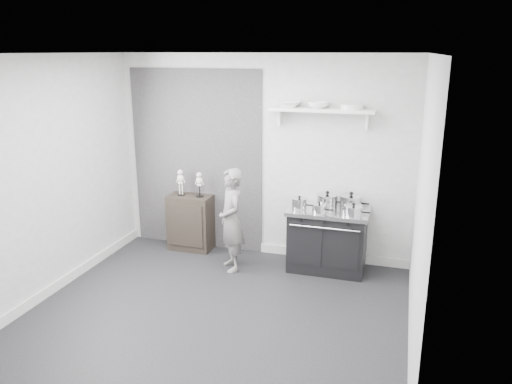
% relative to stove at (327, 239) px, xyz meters
% --- Properties ---
extents(ground, '(4.00, 4.00, 0.00)m').
position_rel_stove_xyz_m(ground, '(-0.97, -1.48, -0.41)').
color(ground, black).
rests_on(ground, ground).
extents(room_shell, '(4.02, 3.62, 2.71)m').
position_rel_stove_xyz_m(room_shell, '(-1.06, -1.33, 1.23)').
color(room_shell, '#AFAFAD').
rests_on(room_shell, ground).
extents(wall_shelf, '(1.30, 0.26, 0.24)m').
position_rel_stove_xyz_m(wall_shelf, '(-0.17, 0.20, 1.60)').
color(wall_shelf, white).
rests_on(wall_shelf, room_shell).
extents(stove, '(1.01, 0.63, 0.81)m').
position_rel_stove_xyz_m(stove, '(0.00, 0.00, 0.00)').
color(stove, black).
rests_on(stove, ground).
extents(side_cabinet, '(0.60, 0.35, 0.78)m').
position_rel_stove_xyz_m(side_cabinet, '(-1.96, 0.13, -0.02)').
color(side_cabinet, black).
rests_on(side_cabinet, ground).
extents(child, '(0.54, 0.58, 1.33)m').
position_rel_stove_xyz_m(child, '(-1.17, -0.35, 0.26)').
color(child, slate).
rests_on(child, ground).
extents(pot_front_left, '(0.28, 0.19, 0.18)m').
position_rel_stove_xyz_m(pot_front_left, '(-0.35, -0.11, 0.48)').
color(pot_front_left, silver).
rests_on(pot_front_left, stove).
extents(pot_back_left, '(0.36, 0.27, 0.21)m').
position_rel_stove_xyz_m(pot_back_left, '(-0.04, 0.11, 0.48)').
color(pot_back_left, silver).
rests_on(pot_back_left, stove).
extents(pot_back_right, '(0.37, 0.29, 0.22)m').
position_rel_stove_xyz_m(pot_back_right, '(0.26, 0.13, 0.49)').
color(pot_back_right, silver).
rests_on(pot_back_right, stove).
extents(pot_front_right, '(0.31, 0.22, 0.17)m').
position_rel_stove_xyz_m(pot_front_right, '(0.32, -0.16, 0.46)').
color(pot_front_right, silver).
rests_on(pot_front_right, stove).
extents(pot_front_center, '(0.27, 0.18, 0.15)m').
position_rel_stove_xyz_m(pot_front_center, '(-0.09, -0.17, 0.46)').
color(pot_front_center, silver).
rests_on(pot_front_center, stove).
extents(skeleton_full, '(0.12, 0.08, 0.42)m').
position_rel_stove_xyz_m(skeleton_full, '(-2.09, 0.13, 0.59)').
color(skeleton_full, beige).
rests_on(skeleton_full, side_cabinet).
extents(skeleton_torso, '(0.11, 0.07, 0.40)m').
position_rel_stove_xyz_m(skeleton_torso, '(-1.81, 0.13, 0.57)').
color(skeleton_torso, beige).
rests_on(skeleton_torso, side_cabinet).
extents(bowl_large, '(0.30, 0.30, 0.07)m').
position_rel_stove_xyz_m(bowl_large, '(-0.58, 0.19, 1.67)').
color(bowl_large, white).
rests_on(bowl_large, wall_shelf).
extents(bowl_small, '(0.25, 0.25, 0.08)m').
position_rel_stove_xyz_m(bowl_small, '(-0.21, 0.19, 1.67)').
color(bowl_small, white).
rests_on(bowl_small, wall_shelf).
extents(plate_stack, '(0.27, 0.27, 0.06)m').
position_rel_stove_xyz_m(plate_stack, '(0.20, 0.19, 1.66)').
color(plate_stack, white).
rests_on(plate_stack, wall_shelf).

